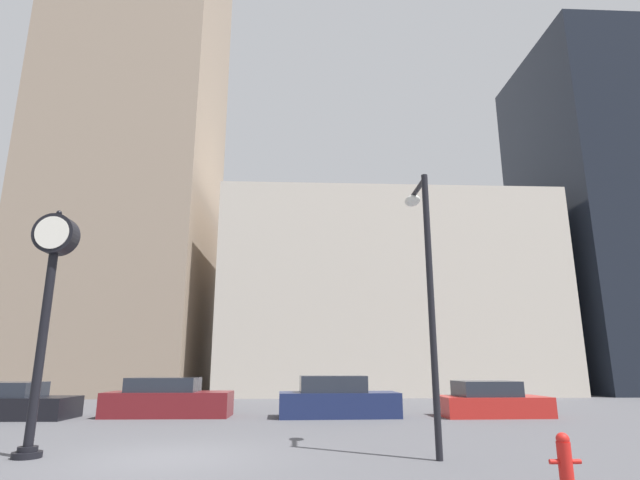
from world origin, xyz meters
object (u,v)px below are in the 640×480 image
Objects in this scene: car_black at (5,403)px; car_navy at (337,400)px; fire_hydrant_near at (565,458)px; street_clock at (50,283)px; car_red at (491,402)px; car_maroon at (168,400)px; street_lamp_right at (424,264)px.

car_navy reaches higher than car_black.
car_navy reaches higher than fire_hydrant_near.
street_clock reaches higher than car_red.
car_maroon is at bearing 176.60° from car_red.
car_maroon is 1.04× the size of car_navy.
car_maroon is at bearing 174.00° from car_navy.
street_lamp_right is at bearing -47.72° from car_maroon.
car_red is at bearing 74.59° from fire_hydrant_near.
street_lamp_right is at bearing -119.33° from car_red.
street_clock reaches higher than fire_hydrant_near.
car_navy is at bearing 99.36° from street_lamp_right.
car_maroon is (0.75, 8.15, -2.96)m from street_clock.
street_lamp_right is (1.32, -8.00, 3.38)m from car_navy.
car_red is at bearing -1.46° from car_maroon.
car_red is at bearing 31.61° from street_clock.
car_maroon is at bearing 7.07° from car_black.
car_navy is 10.90m from fire_hydrant_near.
fire_hydrant_near is 0.13× the size of street_lamp_right.
car_black is at bearing 178.29° from car_navy.
car_maroon is 0.76× the size of street_lamp_right.
fire_hydrant_near is (9.57, -2.85, -3.14)m from street_clock.
street_lamp_right is at bearing 118.20° from fire_hydrant_near.
car_red is 9.68m from street_lamp_right.
street_lamp_right is at bearing -82.53° from car_navy.
car_black is at bearing 148.31° from street_lamp_right.
fire_hydrant_near is (2.69, -10.56, -0.21)m from car_navy.
car_black is 17.17m from car_red.
street_clock is 10.74m from car_navy.
car_navy is 0.73× the size of street_lamp_right.
car_navy is 1.12× the size of car_red.
street_lamp_right reaches higher than car_navy.
street_lamp_right is (7.45, -8.44, 3.40)m from car_maroon.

